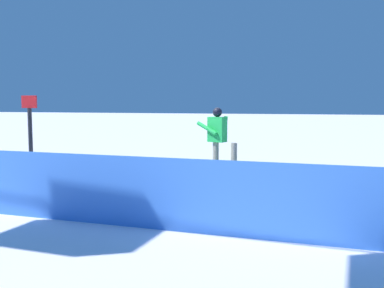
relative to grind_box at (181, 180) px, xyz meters
name	(u,v)px	position (x,y,z in m)	size (l,w,h in m)	color
ground_plane	(181,191)	(0.00, 0.00, -0.26)	(120.00, 120.00, 0.00)	white
grind_box	(181,180)	(0.00, 0.00, 0.00)	(5.50, 1.07, 0.58)	black
snowboarder	(219,136)	(-0.94, 0.03, 1.08)	(1.50, 0.80, 1.43)	green
safety_fence	(131,192)	(0.00, 3.16, 0.35)	(13.53, 0.06, 1.22)	#3A76DF
trail_marker	(31,140)	(3.60, 0.67, 0.95)	(0.40, 0.10, 2.28)	#262628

